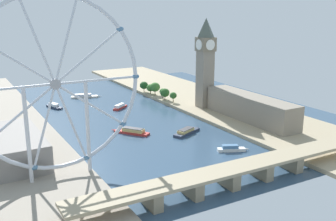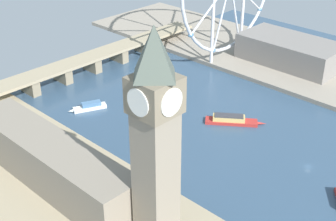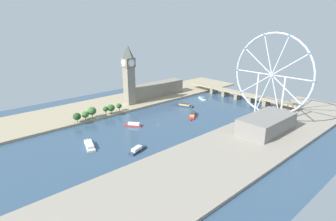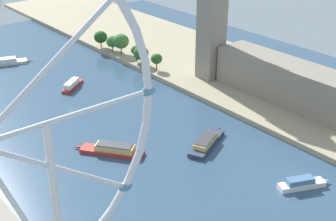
{
  "view_description": "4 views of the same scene",
  "coord_description": "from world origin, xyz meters",
  "px_view_note": "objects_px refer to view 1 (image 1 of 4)",
  "views": [
    {
      "loc": [
        139.94,
        350.51,
        105.98
      ],
      "look_at": [
        -15.6,
        75.63,
        21.7
      ],
      "focal_mm": 42.57,
      "sensor_mm": 36.0,
      "label": 1
    },
    {
      "loc": [
        -196.59,
        -88.42,
        143.42
      ],
      "look_at": [
        -15.6,
        84.98,
        7.1
      ],
      "focal_mm": 51.43,
      "sensor_mm": 36.0,
      "label": 2
    },
    {
      "loc": [
        249.8,
        -206.6,
        126.67
      ],
      "look_at": [
        -1.61,
        19.1,
        14.12
      ],
      "focal_mm": 28.92,
      "sensor_mm": 36.0,
      "label": 3
    },
    {
      "loc": [
        110.84,
        223.91,
        118.11
      ],
      "look_at": [
        -22.82,
        59.94,
        14.72
      ],
      "focal_mm": 50.55,
      "sensor_mm": 36.0,
      "label": 4
    }
  ],
  "objects_px": {
    "tour_boat_0": "(120,107)",
    "tour_boat_3": "(187,132)",
    "clock_tower": "(205,62)",
    "parliament_block": "(250,108)",
    "tour_boat_5": "(132,131)",
    "tour_boat_2": "(232,149)",
    "riverside_hall": "(12,147)",
    "river_bridge": "(229,173)",
    "tour_boat_1": "(84,96)",
    "tour_boat_4": "(54,106)",
    "ferris_wheel": "(55,85)"
  },
  "relations": [
    {
      "from": "tour_boat_0",
      "to": "tour_boat_3",
      "type": "xyz_separation_m",
      "value": [
        -16.0,
        106.09,
        -0.17
      ]
    },
    {
      "from": "clock_tower",
      "to": "parliament_block",
      "type": "height_order",
      "value": "clock_tower"
    },
    {
      "from": "tour_boat_5",
      "to": "tour_boat_2",
      "type": "bearing_deg",
      "value": 175.65
    },
    {
      "from": "clock_tower",
      "to": "tour_boat_3",
      "type": "relative_size",
      "value": 2.71
    },
    {
      "from": "parliament_block",
      "to": "tour_boat_0",
      "type": "bearing_deg",
      "value": -51.91
    },
    {
      "from": "tour_boat_5",
      "to": "tour_boat_3",
      "type": "bearing_deg",
      "value": -156.48
    },
    {
      "from": "tour_boat_0",
      "to": "riverside_hall",
      "type": "bearing_deg",
      "value": -176.47
    },
    {
      "from": "river_bridge",
      "to": "clock_tower",
      "type": "bearing_deg",
      "value": -119.91
    },
    {
      "from": "tour_boat_1",
      "to": "tour_boat_5",
      "type": "bearing_deg",
      "value": -74.93
    },
    {
      "from": "riverside_hall",
      "to": "tour_boat_4",
      "type": "distance_m",
      "value": 154.4
    },
    {
      "from": "tour_boat_4",
      "to": "tour_boat_5",
      "type": "height_order",
      "value": "tour_boat_5"
    },
    {
      "from": "riverside_hall",
      "to": "tour_boat_1",
      "type": "distance_m",
      "value": 202.17
    },
    {
      "from": "parliament_block",
      "to": "river_bridge",
      "type": "relative_size",
      "value": 0.52
    },
    {
      "from": "river_bridge",
      "to": "tour_boat_4",
      "type": "distance_m",
      "value": 244.95
    },
    {
      "from": "clock_tower",
      "to": "tour_boat_4",
      "type": "bearing_deg",
      "value": -31.68
    },
    {
      "from": "riverside_hall",
      "to": "tour_boat_4",
      "type": "relative_size",
      "value": 2.82
    },
    {
      "from": "tour_boat_0",
      "to": "tour_boat_1",
      "type": "xyz_separation_m",
      "value": [
        16.96,
        -68.01,
        -0.25
      ]
    },
    {
      "from": "ferris_wheel",
      "to": "river_bridge",
      "type": "height_order",
      "value": "ferris_wheel"
    },
    {
      "from": "clock_tower",
      "to": "tour_boat_1",
      "type": "bearing_deg",
      "value": -51.26
    },
    {
      "from": "parliament_block",
      "to": "tour_boat_0",
      "type": "relative_size",
      "value": 4.85
    },
    {
      "from": "riverside_hall",
      "to": "tour_boat_5",
      "type": "height_order",
      "value": "riverside_hall"
    },
    {
      "from": "clock_tower",
      "to": "tour_boat_1",
      "type": "xyz_separation_m",
      "value": [
        91.85,
        -114.46,
        -48.19
      ]
    },
    {
      "from": "ferris_wheel",
      "to": "tour_boat_4",
      "type": "height_order",
      "value": "ferris_wheel"
    },
    {
      "from": "clock_tower",
      "to": "tour_boat_0",
      "type": "xyz_separation_m",
      "value": [
        74.88,
        -46.45,
        -47.93
      ]
    },
    {
      "from": "tour_boat_1",
      "to": "tour_boat_5",
      "type": "distance_m",
      "value": 151.4
    },
    {
      "from": "parliament_block",
      "to": "tour_boat_3",
      "type": "bearing_deg",
      "value": -0.98
    },
    {
      "from": "ferris_wheel",
      "to": "tour_boat_3",
      "type": "xyz_separation_m",
      "value": [
        -116.67,
        -40.12,
        -58.44
      ]
    },
    {
      "from": "ferris_wheel",
      "to": "clock_tower",
      "type": "bearing_deg",
      "value": -150.39
    },
    {
      "from": "clock_tower",
      "to": "tour_boat_2",
      "type": "height_order",
      "value": "clock_tower"
    },
    {
      "from": "tour_boat_3",
      "to": "ferris_wheel",
      "type": "bearing_deg",
      "value": 174.03
    },
    {
      "from": "clock_tower",
      "to": "ferris_wheel",
      "type": "height_order",
      "value": "ferris_wheel"
    },
    {
      "from": "tour_boat_2",
      "to": "riverside_hall",
      "type": "bearing_deg",
      "value": -175.92
    },
    {
      "from": "parliament_block",
      "to": "ferris_wheel",
      "type": "relative_size",
      "value": 0.95
    },
    {
      "from": "river_bridge",
      "to": "tour_boat_5",
      "type": "relative_size",
      "value": 6.38
    },
    {
      "from": "clock_tower",
      "to": "river_bridge",
      "type": "distance_m",
      "value": 186.68
    },
    {
      "from": "river_bridge",
      "to": "tour_boat_0",
      "type": "height_order",
      "value": "river_bridge"
    },
    {
      "from": "ferris_wheel",
      "to": "riverside_hall",
      "type": "bearing_deg",
      "value": -62.38
    },
    {
      "from": "riverside_hall",
      "to": "tour_boat_4",
      "type": "xyz_separation_m",
      "value": [
        -62.99,
        -140.6,
        -10.28
      ]
    },
    {
      "from": "river_bridge",
      "to": "tour_boat_1",
      "type": "xyz_separation_m",
      "value": [
        1.1,
        -272.23,
        -6.68
      ]
    },
    {
      "from": "tour_boat_0",
      "to": "tour_boat_3",
      "type": "relative_size",
      "value": 0.65
    },
    {
      "from": "river_bridge",
      "to": "tour_boat_2",
      "type": "height_order",
      "value": "river_bridge"
    },
    {
      "from": "river_bridge",
      "to": "tour_boat_3",
      "type": "distance_m",
      "value": 103.38
    },
    {
      "from": "tour_boat_2",
      "to": "clock_tower",
      "type": "bearing_deg",
      "value": 89.37
    },
    {
      "from": "tour_boat_1",
      "to": "tour_boat_3",
      "type": "xyz_separation_m",
      "value": [
        -32.96,
        174.1,
        0.08
      ]
    },
    {
      "from": "ferris_wheel",
      "to": "riverside_hall",
      "type": "distance_m",
      "value": 67.79
    },
    {
      "from": "tour_boat_2",
      "to": "tour_boat_4",
      "type": "bearing_deg",
      "value": 137.42
    },
    {
      "from": "clock_tower",
      "to": "tour_boat_2",
      "type": "relative_size",
      "value": 3.83
    },
    {
      "from": "tour_boat_3",
      "to": "tour_boat_2",
      "type": "bearing_deg",
      "value": -106.98
    },
    {
      "from": "parliament_block",
      "to": "river_bridge",
      "type": "bearing_deg",
      "value": 44.13
    },
    {
      "from": "river_bridge",
      "to": "tour_boat_0",
      "type": "bearing_deg",
      "value": -94.44
    }
  ]
}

